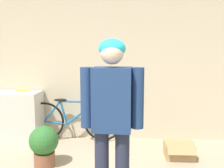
# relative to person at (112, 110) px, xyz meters

# --- Properties ---
(wall_back) EXTENTS (8.00, 0.07, 2.60)m
(wall_back) POSITION_rel_person_xyz_m (-0.27, 2.09, 0.30)
(wall_back) COLOR beige
(wall_back) RESTS_ON ground_plane
(side_shelf) EXTENTS (0.83, 0.49, 0.85)m
(side_shelf) POSITION_rel_person_xyz_m (-1.73, 1.80, -0.58)
(side_shelf) COLOR beige
(side_shelf) RESTS_ON ground_plane
(person) EXTENTS (0.59, 0.26, 1.67)m
(person) POSITION_rel_person_xyz_m (0.00, 0.00, 0.00)
(person) COLOR #23283D
(person) RESTS_ON ground_plane
(bicycle) EXTENTS (1.68, 0.46, 0.74)m
(bicycle) POSITION_rel_person_xyz_m (-0.77, 1.89, -0.64)
(bicycle) COLOR black
(bicycle) RESTS_ON ground_plane
(banana) EXTENTS (0.28, 0.08, 0.04)m
(banana) POSITION_rel_person_xyz_m (-1.63, 1.87, -0.13)
(banana) COLOR #EAD64C
(banana) RESTS_ON side_shelf
(cardboard_box) EXTENTS (0.41, 0.43, 0.29)m
(cardboard_box) POSITION_rel_person_xyz_m (0.90, 1.30, -0.89)
(cardboard_box) COLOR tan
(cardboard_box) RESTS_ON ground_plane
(potted_plant) EXTENTS (0.39, 0.39, 0.56)m
(potted_plant) POSITION_rel_person_xyz_m (-0.96, 0.89, -0.70)
(potted_plant) COLOR brown
(potted_plant) RESTS_ON ground_plane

